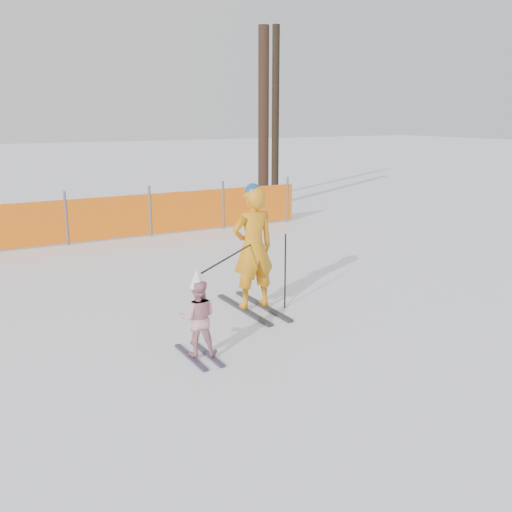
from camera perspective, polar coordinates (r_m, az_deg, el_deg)
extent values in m
plane|color=white|center=(7.82, 1.85, -7.90)|extent=(120.00, 120.00, 0.00)
cube|color=black|center=(8.74, -1.26, -5.36)|extent=(0.09, 1.60, 0.04)
cube|color=black|center=(8.90, 0.67, -5.00)|extent=(0.09, 1.60, 0.04)
imported|color=orange|center=(8.56, -0.29, 0.81)|extent=(0.69, 0.47, 1.85)
sphere|color=navy|center=(8.40, -0.30, 6.47)|extent=(0.24, 0.24, 0.24)
cube|color=black|center=(7.14, -6.54, -10.02)|extent=(0.09, 0.88, 0.03)
cube|color=black|center=(7.23, -4.91, -9.70)|extent=(0.09, 0.88, 0.03)
imported|color=pink|center=(7.00, -5.82, -6.18)|extent=(0.57, 0.52, 0.95)
cone|color=white|center=(6.84, -5.92, -2.18)|extent=(0.19, 0.19, 0.24)
cylinder|color=black|center=(8.71, 2.94, -1.54)|extent=(0.02, 0.02, 1.17)
cylinder|color=black|center=(7.68, -2.80, -0.16)|extent=(1.29, 1.08, 0.02)
cylinder|color=#595960|center=(13.70, -18.45, 3.60)|extent=(0.06, 0.06, 1.25)
cylinder|color=#595960|center=(14.22, -10.54, 4.44)|extent=(0.06, 0.06, 1.25)
cylinder|color=#595960|center=(14.99, -3.30, 5.13)|extent=(0.06, 0.06, 1.25)
cylinder|color=#595960|center=(15.98, 3.14, 5.67)|extent=(0.06, 0.06, 1.25)
cube|color=orange|center=(13.57, -22.24, 2.86)|extent=(14.15, 0.03, 1.00)
cylinder|color=#311F16|center=(18.29, 0.76, 13.48)|extent=(0.34, 0.34, 5.55)
cylinder|color=black|center=(21.40, 1.96, 14.16)|extent=(0.27, 0.27, 6.02)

